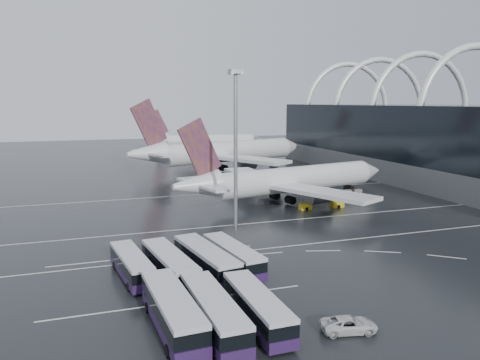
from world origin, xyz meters
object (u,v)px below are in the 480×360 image
object	(u,v)px
bus_row_near_d	(233,256)
gse_cart_belly_a	(337,204)
van_curve_a	(349,325)
gse_cart_belly_e	(321,188)
airliner_gate_b	(221,153)
airliner_gate_c	(203,141)
floodlight_mast	(236,130)
bus_row_near_a	(132,265)
gse_cart_belly_d	(357,192)
bus_row_far_a	(172,311)
gse_cart_belly_c	(305,206)
bus_row_near_b	(169,265)
bus_row_far_c	(257,307)
airliner_main	(286,181)
gse_cart_belly_b	(346,192)
bus_row_near_c	(206,260)
bus_row_far_b	(214,312)

from	to	relation	value
bus_row_near_d	gse_cart_belly_a	size ratio (longest dim) A/B	5.25
van_curve_a	gse_cart_belly_e	xyz separation A→B (m)	(30.94, 62.25, -0.09)
airliner_gate_b	airliner_gate_c	world-z (taller)	airliner_gate_b
van_curve_a	floodlight_mast	distance (m)	41.55
bus_row_near_a	gse_cart_belly_d	size ratio (longest dim) A/B	6.16
gse_cart_belly_e	bus_row_far_a	bearing A→B (deg)	-129.26
gse_cart_belly_c	floodlight_mast	bearing A→B (deg)	-155.86
airliner_gate_b	bus_row_far_a	bearing A→B (deg)	-126.05
bus_row_near_b	bus_row_far_c	xyz separation A→B (m)	(5.84, -13.88, -0.13)
airliner_main	bus_row_far_c	world-z (taller)	airliner_main
gse_cart_belly_b	bus_row_near_d	bearing A→B (deg)	-136.63
floodlight_mast	bus_row_near_a	bearing A→B (deg)	-136.51
bus_row_near_d	gse_cart_belly_e	xyz separation A→B (m)	(35.98, 43.12, -1.08)
van_curve_a	gse_cart_belly_e	distance (m)	69.51
airliner_gate_b	bus_row_near_b	bearing A→B (deg)	-127.41
bus_row_near_c	van_curve_a	size ratio (longest dim) A/B	2.69
gse_cart_belly_c	gse_cart_belly_a	bearing A→B (deg)	-1.62
bus_row_near_a	airliner_gate_c	bearing A→B (deg)	-25.15
bus_row_near_a	bus_row_near_d	bearing A→B (deg)	-102.29
floodlight_mast	gse_cart_belly_d	world-z (taller)	floodlight_mast
bus_row_far_b	bus_row_far_c	distance (m)	4.27
bus_row_far_a	bus_row_near_d	bearing A→B (deg)	-40.44
bus_row_near_a	van_curve_a	bearing A→B (deg)	-146.46
bus_row_near_b	gse_cart_belly_d	size ratio (longest dim) A/B	6.84
bus_row_near_d	bus_row_far_c	xyz separation A→B (m)	(-2.38, -14.85, -0.03)
bus_row_far_c	airliner_gate_c	bearing A→B (deg)	-13.26
gse_cart_belly_a	gse_cart_belly_d	bearing A→B (deg)	42.83
bus_row_near_c	gse_cart_belly_b	size ratio (longest dim) A/B	6.41
bus_row_near_a	gse_cart_belly_e	distance (m)	64.12
airliner_main	van_curve_a	world-z (taller)	airliner_main
bus_row_far_c	bus_row_near_b	bearing A→B (deg)	22.08
bus_row_near_c	bus_row_far_a	bearing A→B (deg)	143.40
gse_cart_belly_d	bus_row_near_b	bearing A→B (deg)	-142.78
bus_row_near_a	bus_row_near_b	bearing A→B (deg)	-123.34
bus_row_near_c	van_curve_a	world-z (taller)	bus_row_near_c
airliner_main	bus_row_near_c	xyz separation A→B (m)	(-26.78, -35.42, -2.67)
bus_row_near_a	bus_row_near_c	world-z (taller)	bus_row_near_c
bus_row_near_d	gse_cart_belly_d	xyz separation A→B (m)	(42.17, 37.31, -1.18)
van_curve_a	gse_cart_belly_a	distance (m)	52.53
floodlight_mast	gse_cart_belly_a	bearing A→B (deg)	17.16
bus_row_near_c	gse_cart_belly_a	size ratio (longest dim) A/B	5.67
bus_row_near_d	van_curve_a	size ratio (longest dim) A/B	2.49
van_curve_a	gse_cart_belly_b	distance (m)	65.65
gse_cart_belly_e	van_curve_a	bearing A→B (deg)	-116.43
gse_cart_belly_d	airliner_main	bearing A→B (deg)	-172.01
bus_row_near_b	bus_row_far_b	distance (m)	13.91
bus_row_far_b	gse_cart_belly_c	distance (m)	51.59
bus_row_near_a	gse_cart_belly_e	world-z (taller)	bus_row_near_a
gse_cart_belly_c	bus_row_near_c	bearing A→B (deg)	-134.74
bus_row_near_b	bus_row_near_d	distance (m)	8.28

